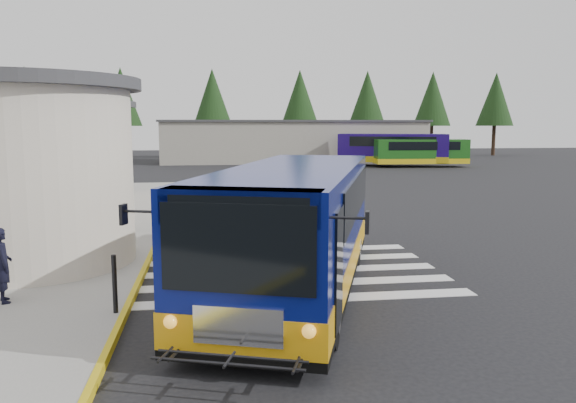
{
  "coord_description": "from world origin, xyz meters",
  "views": [
    {
      "loc": [
        -2.32,
        -14.83,
        3.77
      ],
      "look_at": [
        -0.35,
        -0.5,
        1.78
      ],
      "focal_mm": 35.0,
      "sensor_mm": 36.0,
      "label": 1
    }
  ],
  "objects": [
    {
      "name": "curb_strip",
      "position": [
        -4.05,
        4.0,
        0.08
      ],
      "size": [
        0.12,
        34.0,
        0.16
      ],
      "primitive_type": "cube",
      "color": "gold",
      "rests_on": "ground"
    },
    {
      "name": "depot_building",
      "position": [
        6.0,
        42.0,
        2.11
      ],
      "size": [
        26.4,
        8.4,
        4.2
      ],
      "color": "gray",
      "rests_on": "ground"
    },
    {
      "name": "far_bus_a",
      "position": [
        14.1,
        34.53,
        1.64
      ],
      "size": [
        10.09,
        6.05,
        2.52
      ],
      "rotation": [
        0.0,
        0.0,
        1.21
      ],
      "color": "#1C0860",
      "rests_on": "ground"
    },
    {
      "name": "tree_line",
      "position": [
        6.29,
        50.0,
        6.77
      ],
      "size": [
        58.4,
        4.4,
        10.0
      ],
      "color": "black",
      "rests_on": "ground"
    },
    {
      "name": "far_bus_b",
      "position": [
        16.19,
        33.1,
        1.38
      ],
      "size": [
        8.35,
        2.75,
        2.12
      ],
      "rotation": [
        0.0,
        0.0,
        1.52
      ],
      "color": "#185015",
      "rests_on": "ground"
    },
    {
      "name": "crosswalk",
      "position": [
        -0.5,
        -0.8,
        0.01
      ],
      "size": [
        8.0,
        5.35,
        0.01
      ],
      "color": "silver",
      "rests_on": "ground"
    },
    {
      "name": "transit_bus",
      "position": [
        -0.48,
        -2.63,
        1.36
      ],
      "size": [
        5.95,
        10.35,
        2.85
      ],
      "rotation": [
        0.0,
        0.0,
        -0.33
      ],
      "color": "#081160",
      "rests_on": "ground"
    },
    {
      "name": "sidewalk",
      "position": [
        -9.0,
        4.0,
        0.07
      ],
      "size": [
        10.0,
        34.0,
        0.15
      ],
      "primitive_type": "cube",
      "color": "gray",
      "rests_on": "ground"
    },
    {
      "name": "pedestrian_b",
      "position": [
        -7.13,
        -1.03,
        0.95
      ],
      "size": [
        0.9,
        0.97,
        1.6
      ],
      "primitive_type": "imported",
      "rotation": [
        0.0,
        0.0,
        -1.07
      ],
      "color": "black",
      "rests_on": "sidewalk"
    },
    {
      "name": "bollard",
      "position": [
        -4.2,
        -3.99,
        0.72
      ],
      "size": [
        0.09,
        0.09,
        1.15
      ],
      "primitive_type": "cylinder",
      "color": "black",
      "rests_on": "sidewalk"
    },
    {
      "name": "pedestrian_a",
      "position": [
        -6.57,
        -3.0,
        0.93
      ],
      "size": [
        0.59,
        0.67,
        1.56
      ],
      "primitive_type": "imported",
      "rotation": [
        0.0,
        0.0,
        2.05
      ],
      "color": "black",
      "rests_on": "sidewalk"
    },
    {
      "name": "ground",
      "position": [
        0.0,
        0.0,
        0.0
      ],
      "size": [
        140.0,
        140.0,
        0.0
      ],
      "primitive_type": "plane",
      "color": "black",
      "rests_on": "ground"
    }
  ]
}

